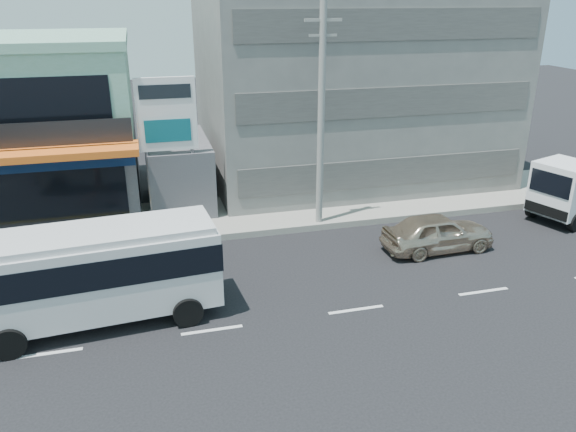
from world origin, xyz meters
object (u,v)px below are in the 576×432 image
object	(u,v)px
minibus	(96,269)
sedan	(438,232)
concrete_building	(348,55)
motorcycle_rider	(89,258)
shop_building	(7,130)
utility_pole_near	(321,118)
billboard	(167,123)
satellite_dish	(178,142)

from	to	relation	value
minibus	sedan	world-z (taller)	minibus
concrete_building	motorcycle_rider	xyz separation A→B (m)	(-14.00, -10.13, -6.20)
concrete_building	minibus	world-z (taller)	concrete_building
concrete_building	motorcycle_rider	bearing A→B (deg)	-144.11
shop_building	sedan	xyz separation A→B (m)	(18.10, -10.21, -3.19)
motorcycle_rider	shop_building	bearing A→B (deg)	113.78
concrete_building	sedan	bearing A→B (deg)	-89.49
utility_pole_near	sedan	bearing A→B (deg)	-41.77
billboard	sedan	size ratio (longest dim) A/B	1.45
shop_building	concrete_building	bearing A→B (deg)	3.35
concrete_building	utility_pole_near	xyz separation A→B (m)	(-4.00, -7.60, -1.85)
concrete_building	billboard	bearing A→B (deg)	-151.08
shop_building	satellite_dish	xyz separation A→B (m)	(8.00, -2.95, -0.42)
sedan	shop_building	bearing A→B (deg)	58.71
shop_building	utility_pole_near	xyz separation A→B (m)	(14.00, -6.55, 1.15)
concrete_building	satellite_dish	size ratio (longest dim) A/B	10.67
satellite_dish	minibus	size ratio (longest dim) A/B	0.19
shop_building	billboard	xyz separation A→B (m)	(7.50, -4.75, 0.93)
utility_pole_near	minibus	distance (m)	11.60
utility_pole_near	sedan	size ratio (longest dim) A/B	2.11
sedan	minibus	bearing A→B (deg)	97.50
minibus	motorcycle_rider	world-z (taller)	minibus
shop_building	concrete_building	world-z (taller)	concrete_building
satellite_dish	motorcycle_rider	bearing A→B (deg)	-123.12
concrete_building	sedan	xyz separation A→B (m)	(0.10, -11.26, -6.19)
billboard	utility_pole_near	distance (m)	6.75
satellite_dish	utility_pole_near	world-z (taller)	utility_pole_near
concrete_building	motorcycle_rider	size ratio (longest dim) A/B	6.57
shop_building	minibus	distance (m)	13.40
shop_building	minibus	bearing A→B (deg)	-69.97
concrete_building	shop_building	bearing A→B (deg)	-176.65
shop_building	satellite_dish	distance (m)	8.54
minibus	concrete_building	bearing A→B (deg)	45.08
satellite_dish	utility_pole_near	bearing A→B (deg)	-30.96
satellite_dish	minibus	bearing A→B (deg)	-110.02
utility_pole_near	motorcycle_rider	size ratio (longest dim) A/B	4.11
satellite_dish	billboard	bearing A→B (deg)	-105.52
shop_building	utility_pole_near	size ratio (longest dim) A/B	1.24
shop_building	billboard	bearing A→B (deg)	-32.32
minibus	sedan	bearing A→B (deg)	9.36
minibus	motorcycle_rider	distance (m)	3.60
satellite_dish	utility_pole_near	distance (m)	7.17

